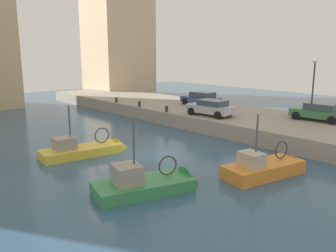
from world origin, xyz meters
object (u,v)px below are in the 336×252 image
Objects in this scene: parked_car_silver at (211,107)px; mooring_bollard_north at (116,100)px; fishing_boat_orange at (268,173)px; parked_car_blue at (201,98)px; mooring_bollard_south at (167,109)px; parked_car_green at (319,112)px; fishing_boat_green at (151,188)px; mooring_bollard_mid at (139,104)px; fishing_boat_yellow at (87,153)px; quay_streetlamp at (314,79)px.

parked_car_silver is 7.63× the size of mooring_bollard_north.
fishing_boat_orange reaches higher than parked_car_blue.
parked_car_silver is 12.06m from mooring_bollard_north.
mooring_bollard_south is at bearing -90.00° from mooring_bollard_north.
fishing_boat_orange is 11.32m from parked_car_green.
mooring_bollard_mid is at bearing 53.93° from fishing_boat_green.
fishing_boat_yellow is at bearing -131.33° from mooring_bollard_north.
mooring_bollard_south is (10.09, 3.47, 1.37)m from fishing_boat_yellow.
parked_car_silver reaches higher than mooring_bollard_north.
parked_car_silver is (11.60, -0.48, 1.80)m from fishing_boat_yellow.
parked_car_green is 2.63m from quay_streetlamp.
fishing_boat_green is 18.53m from mooring_bollard_mid.
parked_car_green is 12.70m from mooring_bollard_south.
fishing_boat_yellow reaches higher than parked_car_blue.
parked_car_silver reaches higher than mooring_bollard_south.
parked_car_blue is at bearing 50.07° from parked_car_silver.
fishing_boat_yellow is 17.86m from quay_streetlamp.
mooring_bollard_mid is (-1.51, 7.95, -0.43)m from parked_car_silver.
mooring_bollard_mid is at bearing 148.18° from parked_car_blue.
mooring_bollard_south is 1.00× the size of mooring_bollard_mid.
fishing_boat_yellow is 11.75m from parked_car_silver.
fishing_boat_orange reaches higher than fishing_boat_yellow.
quay_streetlamp is (4.14, -6.75, 2.55)m from parked_car_silver.
quay_streetlamp is at bearing -58.46° from parked_car_silver.
mooring_bollard_north is at bearing 97.20° from parked_car_silver.
fishing_boat_orange is (5.34, -9.99, -0.01)m from fishing_boat_yellow.
mooring_bollard_south and mooring_bollard_mid have the same top height.
fishing_boat_yellow is 11.08× the size of mooring_bollard_north.
parked_car_blue is at bearing 7.05° from mooring_bollard_south.
mooring_bollard_mid is at bearing 90.00° from mooring_bollard_south.
fishing_boat_green reaches higher than mooring_bollard_mid.
fishing_boat_green is 21.88m from mooring_bollard_north.
mooring_bollard_south is at bearing 119.04° from parked_car_green.
quay_streetlamp is (16.53, 0.23, 4.33)m from fishing_boat_green.
fishing_boat_orange is 1.17× the size of quay_streetlamp.
mooring_bollard_south is 12.46m from quay_streetlamp.
parked_car_green is (10.92, 2.37, 1.81)m from fishing_boat_orange.
mooring_bollard_mid and mooring_bollard_north have the same top height.
fishing_boat_orange is 1.36× the size of parked_car_green.
quay_streetlamp is (5.65, -10.70, 2.98)m from mooring_bollard_south.
fishing_boat_yellow is at bearing 154.87° from parked_car_green.
mooring_bollard_mid is 4.00m from mooring_bollard_north.
mooring_bollard_mid is at bearing 112.20° from parked_car_green.
fishing_boat_orange reaches higher than mooring_bollard_south.
parked_car_silver is 1.01× the size of parked_car_green.
fishing_boat_orange is 11.62m from quay_streetlamp.
mooring_bollard_mid is at bearing 36.52° from fishing_boat_yellow.
fishing_boat_green reaches higher than mooring_bollard_south.
parked_car_silver is 8.11m from mooring_bollard_mid.
mooring_bollard_south is (4.76, 13.47, 1.38)m from fishing_boat_orange.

